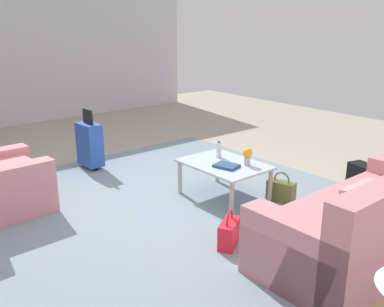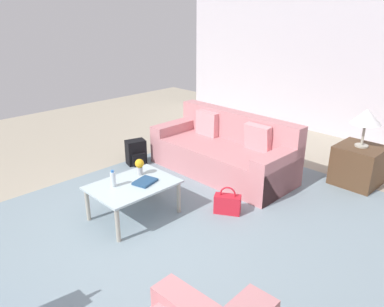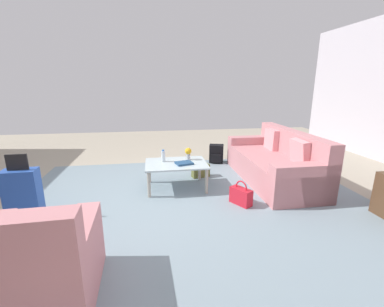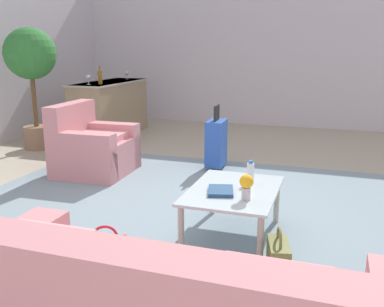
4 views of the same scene
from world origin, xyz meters
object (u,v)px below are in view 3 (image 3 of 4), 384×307
(couch, at_px, (277,164))
(flower_vase, at_px, (188,153))
(handbag_olive, at_px, (201,170))
(suitcase_blue, at_px, (22,192))
(armchair, at_px, (31,271))
(coffee_table, at_px, (176,166))
(backpack_black, at_px, (216,154))
(water_bottle, at_px, (163,156))
(coffee_table_book, at_px, (184,163))
(handbag_red, at_px, (241,196))

(couch, distance_m, flower_vase, 1.60)
(flower_vase, height_order, handbag_olive, flower_vase)
(couch, height_order, suitcase_blue, couch)
(armchair, bearing_deg, handbag_olive, -124.33)
(coffee_table, relative_size, backpack_black, 2.46)
(suitcase_blue, bearing_deg, handbag_olive, -155.23)
(couch, distance_m, backpack_black, 1.44)
(armchair, bearing_deg, backpack_black, -123.55)
(water_bottle, bearing_deg, coffee_table_book, 150.64)
(handbag_red, bearing_deg, backpack_black, -94.07)
(water_bottle, xyz_separation_m, suitcase_blue, (1.80, 0.80, -0.17))
(backpack_black, bearing_deg, armchair, 56.45)
(flower_vase, xyz_separation_m, handbag_olive, (-0.27, -0.30, -0.43))
(coffee_table_book, bearing_deg, backpack_black, -137.29)
(couch, height_order, backpack_black, couch)
(coffee_table, xyz_separation_m, water_bottle, (0.20, -0.10, 0.15))
(coffee_table, bearing_deg, armchair, 59.12)
(coffee_table_book, bearing_deg, coffee_table, -48.36)
(armchair, bearing_deg, coffee_table_book, -124.15)
(coffee_table, height_order, backpack_black, coffee_table)
(armchair, height_order, suitcase_blue, armchair)
(flower_vase, xyz_separation_m, suitcase_blue, (2.22, 0.85, -0.20))
(coffee_table_book, relative_size, suitcase_blue, 0.30)
(armchair, relative_size, water_bottle, 4.58)
(suitcase_blue, height_order, backpack_black, suitcase_blue)
(suitcase_blue, bearing_deg, flower_vase, -159.05)
(handbag_olive, bearing_deg, couch, 165.02)
(coffee_table_book, bearing_deg, water_bottle, -44.03)
(armchair, distance_m, coffee_table_book, 2.53)
(couch, height_order, flower_vase, couch)
(handbag_red, relative_size, backpack_black, 0.89)
(handbag_red, distance_m, backpack_black, 2.04)
(couch, distance_m, water_bottle, 2.01)
(armchair, xyz_separation_m, handbag_red, (-2.15, -1.43, -0.17))
(coffee_table, bearing_deg, handbag_red, 138.90)
(water_bottle, relative_size, handbag_olive, 0.57)
(flower_vase, relative_size, handbag_olive, 0.57)
(suitcase_blue, distance_m, handbag_olive, 2.75)
(water_bottle, xyz_separation_m, handbag_olive, (-0.69, -0.35, -0.40))
(water_bottle, bearing_deg, coffee_table, 153.43)
(coffee_table_book, distance_m, handbag_red, 1.04)
(armchair, distance_m, backpack_black, 4.15)
(coffee_table, height_order, coffee_table_book, coffee_table_book)
(coffee_table, bearing_deg, couch, -176.82)
(water_bottle, distance_m, coffee_table_book, 0.38)
(armchair, distance_m, flower_vase, 2.78)
(coffee_table, bearing_deg, water_bottle, -26.57)
(coffee_table, height_order, flower_vase, flower_vase)
(coffee_table, bearing_deg, flower_vase, -145.71)
(coffee_table_book, bearing_deg, handbag_olive, -139.69)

